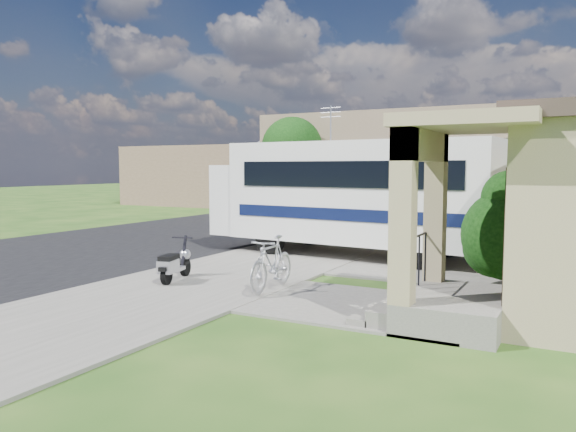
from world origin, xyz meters
The scene contains 18 objects.
ground centered at (0.00, 0.00, 0.00)m, with size 120.00×120.00×0.00m, color #1A3F11.
street_slab centered at (-7.50, 10.00, 0.01)m, with size 9.00×80.00×0.02m, color black.
sidewalk_slab centered at (-1.00, 10.00, 0.03)m, with size 4.00×80.00×0.06m, color #5E5B55.
driveway_slab centered at (1.50, 4.50, 0.03)m, with size 7.00×6.00×0.05m, color #5E5B55.
walk_slab centered at (3.00, -1.00, 0.03)m, with size 4.00×3.00×0.05m, color #5E5B55.
warehouse centered at (0.00, 13.97, 1.99)m, with size 12.50×8.40×5.04m.
distant_bldg_far centered at (-17.00, 22.00, 2.00)m, with size 10.00×8.00×4.00m, color brown.
distant_bldg_near centered at (-15.00, 34.00, 1.60)m, with size 8.00×7.00×3.20m, color #765F4A.
street_tree_a centered at (-3.70, 9.05, 3.25)m, with size 2.44×2.40×4.58m.
street_tree_b centered at (-3.70, 19.05, 3.39)m, with size 2.44×2.40×4.73m.
street_tree_c centered at (-3.70, 28.05, 3.10)m, with size 2.44×2.40×4.42m.
motorhome centered at (0.55, 4.55, 1.87)m, with size 8.66×3.31×4.35m.
shrub centered at (5.21, 1.58, 1.30)m, with size 2.07×1.98×2.54m.
scooter centered at (-1.55, -0.94, 0.43)m, with size 0.67×1.43×0.96m.
bicycle centered at (0.83, -0.69, 0.56)m, with size 0.52×1.85×1.11m, color #B1B2BA.
pickup_truck centered at (-5.91, 13.40, 0.87)m, with size 2.87×6.23×1.73m, color silver.
van centered at (-6.54, 19.76, 0.82)m, with size 2.31×5.68×1.65m, color silver.
garden_hose centered at (3.55, -0.05, 0.08)m, with size 0.35×0.35×0.16m, color #146824.
Camera 1 is at (6.55, -10.66, 2.61)m, focal length 35.00 mm.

